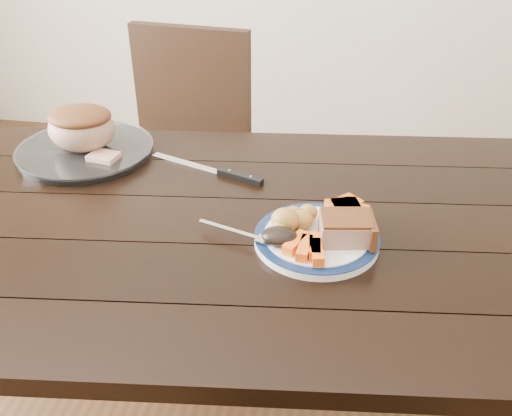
% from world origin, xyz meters
% --- Properties ---
extents(dining_table, '(1.69, 1.08, 0.75)m').
position_xyz_m(dining_table, '(0.00, 0.00, 0.66)').
color(dining_table, black).
rests_on(dining_table, ground).
extents(chair_far, '(0.46, 0.47, 0.93)m').
position_xyz_m(chair_far, '(-0.31, 0.74, 0.52)').
color(chair_far, black).
rests_on(chair_far, ground).
extents(dinner_plate, '(0.25, 0.25, 0.02)m').
position_xyz_m(dinner_plate, '(0.21, -0.05, 0.76)').
color(dinner_plate, white).
rests_on(dinner_plate, dining_table).
extents(plate_rim, '(0.25, 0.25, 0.02)m').
position_xyz_m(plate_rim, '(0.21, -0.05, 0.77)').
color(plate_rim, '#0D1F44').
rests_on(plate_rim, dinner_plate).
extents(serving_platter, '(0.34, 0.34, 0.02)m').
position_xyz_m(serving_platter, '(-0.41, 0.24, 0.76)').
color(serving_platter, white).
rests_on(serving_platter, dining_table).
extents(pork_slice, '(0.11, 0.09, 0.04)m').
position_xyz_m(pork_slice, '(0.26, -0.05, 0.79)').
color(pork_slice, tan).
rests_on(pork_slice, dinner_plate).
extents(roasted_potatoes, '(0.09, 0.10, 0.05)m').
position_xyz_m(roasted_potatoes, '(0.16, -0.03, 0.79)').
color(roasted_potatoes, gold).
rests_on(roasted_potatoes, dinner_plate).
extents(carrot_batons, '(0.08, 0.09, 0.02)m').
position_xyz_m(carrot_batons, '(0.20, -0.11, 0.78)').
color(carrot_batons, orange).
rests_on(carrot_batons, dinner_plate).
extents(pumpkin_wedges, '(0.09, 0.09, 0.04)m').
position_xyz_m(pumpkin_wedges, '(0.26, 0.02, 0.79)').
color(pumpkin_wedges, orange).
rests_on(pumpkin_wedges, dinner_plate).
extents(dark_mushroom, '(0.07, 0.05, 0.03)m').
position_xyz_m(dark_mushroom, '(0.14, -0.09, 0.79)').
color(dark_mushroom, black).
rests_on(dark_mushroom, dinner_plate).
extents(fork, '(0.17, 0.07, 0.00)m').
position_xyz_m(fork, '(0.06, -0.07, 0.77)').
color(fork, silver).
rests_on(fork, dinner_plate).
extents(roast_joint, '(0.17, 0.15, 0.11)m').
position_xyz_m(roast_joint, '(-0.41, 0.24, 0.82)').
color(roast_joint, tan).
rests_on(roast_joint, serving_platter).
extents(cut_slice, '(0.08, 0.07, 0.02)m').
position_xyz_m(cut_slice, '(-0.34, 0.19, 0.78)').
color(cut_slice, tan).
rests_on(cut_slice, serving_platter).
extents(carving_knife, '(0.31, 0.13, 0.01)m').
position_xyz_m(carving_knife, '(-0.03, 0.20, 0.76)').
color(carving_knife, silver).
rests_on(carving_knife, dining_table).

